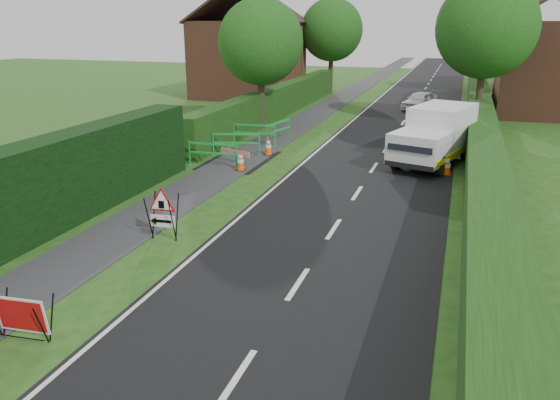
# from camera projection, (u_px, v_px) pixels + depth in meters

# --- Properties ---
(ground) EXTENTS (120.00, 120.00, 0.00)m
(ground) POSITION_uv_depth(u_px,v_px,m) (175.00, 288.00, 11.87)
(ground) COLOR #1D4C15
(ground) RESTS_ON ground
(road_surface) EXTENTS (6.00, 90.00, 0.02)m
(road_surface) POSITION_uv_depth(u_px,v_px,m) (421.00, 95.00, 42.67)
(road_surface) COLOR black
(road_surface) RESTS_ON ground
(footpath) EXTENTS (2.00, 90.00, 0.02)m
(footpath) POSITION_uv_depth(u_px,v_px,m) (352.00, 92.00, 44.31)
(footpath) COLOR #2D2D30
(footpath) RESTS_ON ground
(hedge_west_far) EXTENTS (1.00, 24.00, 1.80)m
(hedge_west_far) POSITION_uv_depth(u_px,v_px,m) (278.00, 116.00, 33.19)
(hedge_west_far) COLOR #14380F
(hedge_west_far) RESTS_ON ground
(hedge_east) EXTENTS (1.20, 50.00, 1.50)m
(hedge_east) POSITION_uv_depth(u_px,v_px,m) (479.00, 151.00, 24.35)
(hedge_east) COLOR #14380F
(hedge_east) RESTS_ON ground
(house_west) EXTENTS (7.50, 7.40, 7.88)m
(house_west) POSITION_uv_depth(u_px,v_px,m) (249.00, 57.00, 40.99)
(house_west) COLOR brown
(house_west) RESTS_ON ground
(house_east_a) EXTENTS (7.50, 7.40, 7.88)m
(house_east_a) POSITION_uv_depth(u_px,v_px,m) (560.00, 66.00, 32.92)
(house_east_a) COLOR brown
(house_east_a) RESTS_ON ground
(house_east_b) EXTENTS (7.50, 7.40, 7.88)m
(house_east_b) POSITION_uv_depth(u_px,v_px,m) (548.00, 54.00, 45.24)
(house_east_b) COLOR brown
(house_east_b) RESTS_ON ground
(tree_nw) EXTENTS (4.40, 4.40, 6.70)m
(tree_nw) POSITION_uv_depth(u_px,v_px,m) (261.00, 42.00, 28.06)
(tree_nw) COLOR #2D2116
(tree_nw) RESTS_ON ground
(tree_ne) EXTENTS (5.20, 5.20, 7.79)m
(tree_ne) POSITION_uv_depth(u_px,v_px,m) (487.00, 28.00, 28.17)
(tree_ne) COLOR #2D2116
(tree_ne) RESTS_ON ground
(tree_fw) EXTENTS (4.80, 4.80, 7.24)m
(tree_fw) POSITION_uv_depth(u_px,v_px,m) (332.00, 30.00, 42.38)
(tree_fw) COLOR #2D2116
(tree_fw) RESTS_ON ground
(tree_fe) EXTENTS (4.20, 4.20, 6.33)m
(tree_fe) POSITION_uv_depth(u_px,v_px,m) (480.00, 38.00, 42.89)
(tree_fe) COLOR #2D2116
(tree_fe) RESTS_ON ground
(red_rect_sign) EXTENTS (1.05, 0.69, 0.85)m
(red_rect_sign) POSITION_uv_depth(u_px,v_px,m) (21.00, 316.00, 9.79)
(red_rect_sign) COLOR black
(red_rect_sign) RESTS_ON ground
(triangle_sign) EXTENTS (0.91, 0.91, 1.23)m
(triangle_sign) POSITION_uv_depth(u_px,v_px,m) (161.00, 210.00, 14.17)
(triangle_sign) COLOR black
(triangle_sign) RESTS_ON ground
(works_van) EXTENTS (3.25, 5.31, 2.27)m
(works_van) POSITION_uv_depth(u_px,v_px,m) (436.00, 134.00, 21.83)
(works_van) COLOR silver
(works_van) RESTS_ON ground
(traffic_cone_0) EXTENTS (0.38, 0.38, 0.79)m
(traffic_cone_0) POSITION_uv_depth(u_px,v_px,m) (447.00, 165.00, 20.38)
(traffic_cone_0) COLOR black
(traffic_cone_0) RESTS_ON ground
(traffic_cone_1) EXTENTS (0.38, 0.38, 0.79)m
(traffic_cone_1) POSITION_uv_depth(u_px,v_px,m) (437.00, 152.00, 22.46)
(traffic_cone_1) COLOR black
(traffic_cone_1) RESTS_ON ground
(traffic_cone_2) EXTENTS (0.38, 0.38, 0.79)m
(traffic_cone_2) POSITION_uv_depth(u_px,v_px,m) (453.00, 141.00, 24.53)
(traffic_cone_2) COLOR black
(traffic_cone_2) RESTS_ON ground
(traffic_cone_3) EXTENTS (0.38, 0.38, 0.79)m
(traffic_cone_3) POSITION_uv_depth(u_px,v_px,m) (241.00, 161.00, 21.02)
(traffic_cone_3) COLOR black
(traffic_cone_3) RESTS_ON ground
(traffic_cone_4) EXTENTS (0.38, 0.38, 0.79)m
(traffic_cone_4) POSITION_uv_depth(u_px,v_px,m) (268.00, 146.00, 23.47)
(traffic_cone_4) COLOR black
(traffic_cone_4) RESTS_ON ground
(ped_barrier_0) EXTENTS (2.07, 0.42, 1.00)m
(ped_barrier_0) POSITION_uv_depth(u_px,v_px,m) (213.00, 151.00, 21.49)
(ped_barrier_0) COLOR green
(ped_barrier_0) RESTS_ON ground
(ped_barrier_1) EXTENTS (2.08, 0.83, 1.00)m
(ped_barrier_1) POSITION_uv_depth(u_px,v_px,m) (236.00, 141.00, 23.35)
(ped_barrier_1) COLOR green
(ped_barrier_1) RESTS_ON ground
(ped_barrier_2) EXTENTS (2.08, 0.47, 1.00)m
(ped_barrier_2) POSITION_uv_depth(u_px,v_px,m) (254.00, 131.00, 25.35)
(ped_barrier_2) COLOR green
(ped_barrier_2) RESTS_ON ground
(ped_barrier_3) EXTENTS (0.82, 2.08, 1.00)m
(ped_barrier_3) POSITION_uv_depth(u_px,v_px,m) (279.00, 129.00, 26.02)
(ped_barrier_3) COLOR green
(ped_barrier_3) RESTS_ON ground
(redwhite_plank) EXTENTS (1.44, 0.49, 0.25)m
(redwhite_plank) POSITION_uv_depth(u_px,v_px,m) (235.00, 163.00, 22.20)
(redwhite_plank) COLOR red
(redwhite_plank) RESTS_ON ground
(hatchback_car) EXTENTS (2.43, 3.68, 1.17)m
(hatchback_car) POSITION_uv_depth(u_px,v_px,m) (420.00, 101.00, 35.46)
(hatchback_car) COLOR white
(hatchback_car) RESTS_ON ground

